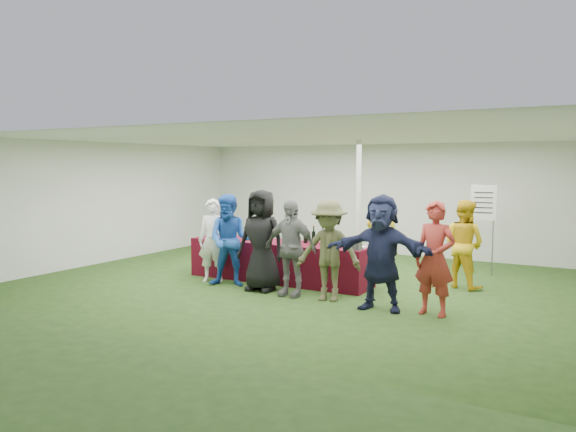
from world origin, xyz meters
The scene contains 18 objects.
ground centered at (0.00, 0.00, 0.00)m, with size 60.00×60.00×0.00m, color #284719.
tent centered at (0.50, 1.20, 1.35)m, with size 10.00×10.00×10.00m.
serving_table centered at (-0.55, -0.15, 0.38)m, with size 3.60×0.80×0.75m, color #5F0919.
wine_bottles centered at (0.07, 0.00, 0.87)m, with size 0.66×0.15×0.32m.
wine_glasses centered at (-0.99, -0.40, 0.86)m, with size 2.71×0.17×0.16m.
water_bottle centered at (-0.43, -0.07, 0.85)m, with size 0.07×0.07×0.23m.
bar_towel centered at (1.07, -0.10, 0.77)m, with size 0.25×0.18×0.03m, color white.
dump_bucket centered at (1.12, -0.37, 0.84)m, with size 0.22×0.22×0.18m, color slate.
wine_list_sign centered at (2.66, 2.44, 1.32)m, with size 0.50×0.03×1.80m.
staff_pourer centered at (1.15, 0.81, 0.82)m, with size 0.60×0.39×1.64m, color gold.
staff_back centered at (2.62, 1.01, 0.79)m, with size 0.77×0.60×1.59m, color yellow.
customer_0 centered at (-1.60, -0.80, 0.78)m, with size 0.57×0.37×1.57m, color white.
customer_1 centered at (-1.10, -0.95, 0.84)m, with size 0.81×0.63×1.67m, color blue.
customer_2 centered at (-0.41, -0.98, 0.89)m, with size 0.87×0.56×1.78m, color black.
customer_3 centered at (0.23, -1.08, 0.81)m, with size 0.95×0.40×1.63m, color slate.
customer_4 centered at (0.94, -1.05, 0.82)m, with size 1.06×0.61×1.64m, color #484929.
customer_5 centered at (1.88, -1.19, 0.88)m, with size 1.64×0.52×1.77m, color #191D3B.
customer_6 centered at (2.67, -1.09, 0.84)m, with size 0.61×0.40×1.69m, color #9F2C23.
Camera 1 is at (4.84, -9.17, 2.22)m, focal length 35.00 mm.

